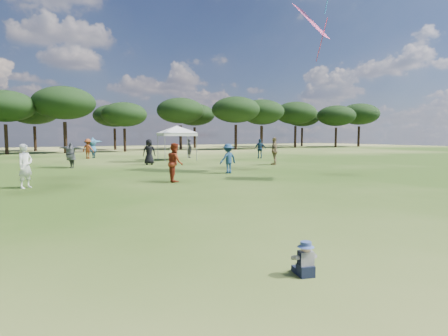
{
  "coord_description": "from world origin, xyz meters",
  "views": [
    {
      "loc": [
        -3.58,
        -1.78,
        2.05
      ],
      "look_at": [
        -0.2,
        3.75,
        1.48
      ],
      "focal_mm": 30.0,
      "sensor_mm": 36.0,
      "label": 1
    }
  ],
  "objects": [
    {
      "name": "tent_right",
      "position": [
        9.26,
        26.76,
        2.71
      ],
      "size": [
        5.57,
        5.57,
        3.13
      ],
      "rotation": [
        0.0,
        0.0,
        -0.16
      ],
      "color": "gray",
      "rests_on": "ground"
    },
    {
      "name": "tree_line",
      "position": [
        2.39,
        47.41,
        5.42
      ],
      "size": [
        108.78,
        17.63,
        7.77
      ],
      "color": "black",
      "rests_on": "ground"
    },
    {
      "name": "toddler",
      "position": [
        0.21,
        2.15,
        0.23
      ],
      "size": [
        0.38,
        0.41,
        0.51
      ],
      "rotation": [
        0.0,
        0.0,
        -0.32
      ],
      "color": "black",
      "rests_on": "ground"
    },
    {
      "name": "festival_crowd",
      "position": [
        0.46,
        24.35,
        0.88
      ],
      "size": [
        30.4,
        21.18,
        1.91
      ],
      "color": "navy",
      "rests_on": "ground"
    }
  ]
}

